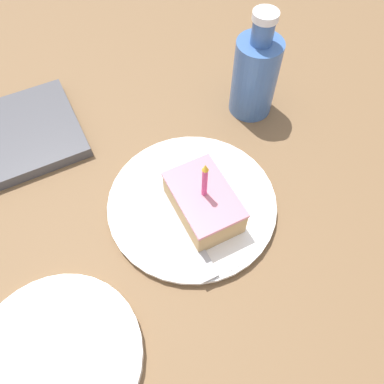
{
  "coord_description": "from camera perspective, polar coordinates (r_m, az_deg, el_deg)",
  "views": [
    {
      "loc": [
        0.15,
        0.24,
        0.51
      ],
      "look_at": [
        0.02,
        -0.02,
        0.04
      ],
      "focal_mm": 35.0,
      "sensor_mm": 36.0,
      "label": 1
    }
  ],
  "objects": [
    {
      "name": "side_plate",
      "position": [
        0.54,
        -19.98,
        -22.87
      ],
      "size": [
        0.22,
        0.22,
        0.02
      ],
      "color": "white",
      "rests_on": "ground_plane"
    },
    {
      "name": "cake_slice",
      "position": [
        0.55,
        1.58,
        -1.27
      ],
      "size": [
        0.08,
        0.12,
        0.12
      ],
      "color": "tan",
      "rests_on": "plate"
    },
    {
      "name": "bottle",
      "position": [
        0.68,
        9.6,
        17.23
      ],
      "size": [
        0.08,
        0.08,
        0.19
      ],
      "color": "#3F66A5",
      "rests_on": "ground_plane"
    },
    {
      "name": "plate",
      "position": [
        0.58,
        0.0,
        -1.71
      ],
      "size": [
        0.26,
        0.26,
        0.02
      ],
      "color": "white",
      "rests_on": "ground_plane"
    },
    {
      "name": "fork",
      "position": [
        0.55,
        -0.65,
        -6.62
      ],
      "size": [
        0.02,
        0.17,
        0.0
      ],
      "color": "#B2B2B7",
      "rests_on": "plate"
    },
    {
      "name": "ground_plane",
      "position": [
        0.6,
        2.65,
        -4.15
      ],
      "size": [
        2.4,
        2.4,
        0.04
      ],
      "color": "brown",
      "rests_on": "ground"
    }
  ]
}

